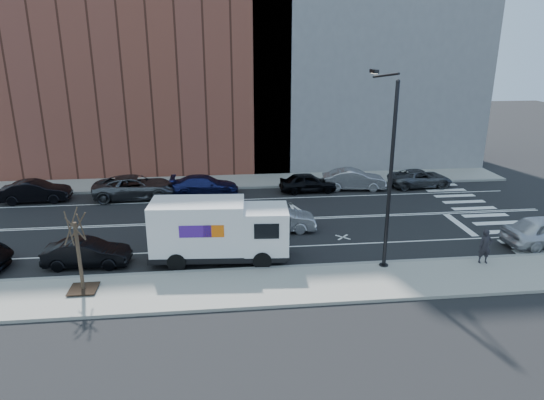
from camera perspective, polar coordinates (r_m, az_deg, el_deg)
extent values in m
plane|color=black|center=(30.19, -4.34, -2.50)|extent=(120.00, 120.00, 0.00)
cube|color=gray|center=(22.13, -3.47, -10.28)|extent=(44.00, 3.60, 0.15)
cube|color=gray|center=(38.54, -4.84, 2.17)|extent=(44.00, 3.60, 0.15)
cube|color=gray|center=(23.73, -3.70, -8.20)|extent=(44.00, 0.25, 0.17)
cube|color=gray|center=(36.81, -4.76, 1.43)|extent=(44.00, 0.25, 0.17)
cube|color=brown|center=(44.46, -16.40, 17.90)|extent=(26.00, 10.00, 22.00)
cube|color=slate|center=(45.78, 10.68, 20.79)|extent=(20.00, 10.00, 26.00)
cylinder|color=black|center=(23.10, 13.74, 2.30)|extent=(0.18, 0.18, 9.00)
cylinder|color=black|center=(24.62, 12.99, -7.60)|extent=(0.44, 0.44, 0.20)
sphere|color=black|center=(22.35, 14.61, 13.34)|extent=(0.20, 0.20, 0.20)
cylinder|color=black|center=(23.94, 13.19, 14.08)|extent=(0.11, 3.49, 0.48)
cube|color=black|center=(25.54, 11.94, 14.61)|extent=(0.25, 0.80, 0.18)
cube|color=#FFF2CC|center=(25.55, 11.92, 14.38)|extent=(0.18, 0.55, 0.03)
cube|color=black|center=(23.24, -21.30, -9.70)|extent=(1.20, 1.20, 0.04)
cylinder|color=#382B1E|center=(22.60, -21.74, -6.27)|extent=(0.16, 0.16, 3.20)
cylinder|color=#382B1E|center=(22.03, -21.53, -2.94)|extent=(0.06, 0.80, 1.44)
cylinder|color=#382B1E|center=(22.29, -21.81, -2.73)|extent=(0.81, 0.31, 1.19)
cylinder|color=#382B1E|center=(22.28, -22.56, -2.83)|extent=(0.58, 0.76, 1.50)
cylinder|color=#382B1E|center=(22.02, -22.76, -3.10)|extent=(0.47, 0.61, 1.37)
cylinder|color=#382B1E|center=(21.86, -22.12, -3.17)|extent=(0.72, 0.29, 1.13)
cube|color=black|center=(24.81, -6.29, -6.03)|extent=(6.89, 2.74, 0.33)
cube|color=white|center=(24.30, -0.73, -3.39)|extent=(2.33, 2.48, 2.18)
cube|color=black|center=(24.23, 1.90, -2.62)|extent=(0.20, 2.02, 1.03)
cube|color=black|center=(23.07, -0.64, -3.71)|extent=(1.20, 0.12, 0.76)
cube|color=black|center=(25.29, -0.81, -1.72)|extent=(1.20, 0.12, 0.76)
cube|color=black|center=(24.76, 1.77, -5.69)|extent=(0.31, 2.18, 0.38)
cube|color=white|center=(24.36, -8.70, -2.99)|extent=(4.73, 2.70, 2.51)
cube|color=#47198C|center=(23.17, -9.03, -3.69)|extent=(1.52, 0.13, 0.60)
cube|color=orange|center=(23.09, -6.88, -3.68)|extent=(0.98, 0.09, 0.60)
cube|color=#47198C|center=(25.44, -8.44, -1.66)|extent=(1.52, 0.13, 0.60)
cube|color=orange|center=(25.37, -6.48, -1.64)|extent=(0.98, 0.09, 0.60)
cylinder|color=black|center=(23.78, -1.16, -7.12)|extent=(0.93, 0.37, 0.92)
cylinder|color=black|center=(25.76, -1.27, -5.06)|extent=(0.93, 0.37, 0.92)
cylinder|color=black|center=(24.06, -11.15, -7.16)|extent=(0.93, 0.37, 0.92)
cylinder|color=black|center=(26.03, -10.46, -5.13)|extent=(0.93, 0.37, 0.92)
imported|color=black|center=(37.35, -26.04, 0.93)|extent=(4.63, 1.83, 1.50)
imported|color=#494A50|center=(35.73, -15.80, 1.49)|extent=(6.00, 3.13, 1.61)
imported|color=#171C52|center=(35.53, -7.93, 1.75)|extent=(4.87, 2.01, 1.41)
imported|color=black|center=(35.92, 4.25, 2.07)|extent=(4.24, 1.80, 1.43)
imported|color=#9C9CA0|center=(36.92, 9.60, 2.40)|extent=(4.82, 2.09, 1.54)
imported|color=#45474C|center=(38.85, 17.03, 2.46)|extent=(4.88, 2.42, 1.33)
imported|color=#B8B8BD|center=(28.38, 0.59, -2.21)|extent=(4.57, 1.78, 1.48)
imported|color=black|center=(25.70, -20.94, -5.84)|extent=(4.19, 1.61, 1.36)
imported|color=black|center=(26.11, 23.79, -5.02)|extent=(0.67, 0.48, 1.74)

